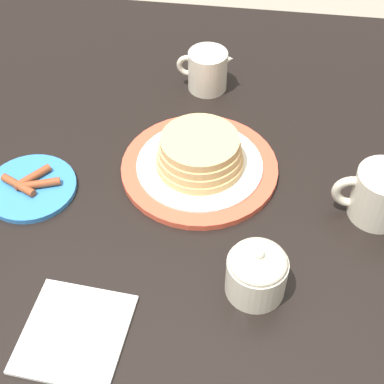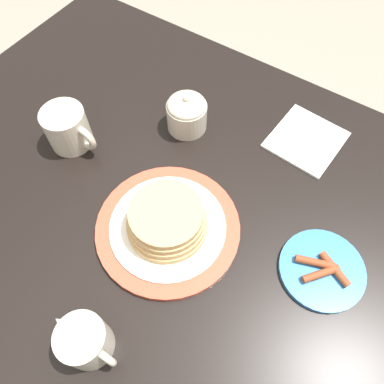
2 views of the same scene
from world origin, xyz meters
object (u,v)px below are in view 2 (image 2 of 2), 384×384
Objects in this scene: creamer_pitcher at (85,341)px; sugar_bowl at (187,113)px; napkin at (306,140)px; coffee_mug at (68,128)px; pancake_plate at (167,223)px; side_plate_bacon at (322,269)px.

sugar_bowl reaches higher than creamer_pitcher.
coffee_mug is at bearing -146.17° from napkin.
sugar_bowl reaches higher than napkin.
sugar_bowl is at bearing 43.74° from coffee_mug.
pancake_plate is 0.31m from coffee_mug.
side_plate_bacon is 1.25× the size of coffee_mug.
coffee_mug is (-0.30, 0.06, 0.02)m from pancake_plate.
pancake_plate is at bearing -11.15° from coffee_mug.
creamer_pitcher reaches higher than side_plate_bacon.
side_plate_bacon is at bearing -20.65° from sugar_bowl.
coffee_mug reaches higher than pancake_plate.
pancake_plate is 2.95× the size of sugar_bowl.
creamer_pitcher is (0.02, -0.24, 0.02)m from pancake_plate.
napkin is at bearing 69.28° from pancake_plate.
side_plate_bacon is 0.43m from creamer_pitcher.
napkin is at bearing 78.83° from creamer_pitcher.
pancake_plate is 1.71× the size of napkin.
side_plate_bacon is at bearing -60.03° from napkin.
side_plate_bacon is 1.66× the size of sugar_bowl.
creamer_pitcher reaches higher than coffee_mug.
side_plate_bacon reaches higher than napkin.
creamer_pitcher is 0.72× the size of napkin.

